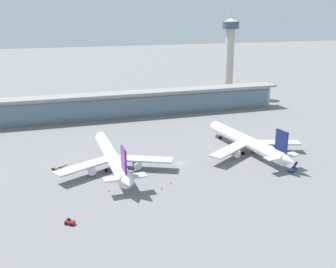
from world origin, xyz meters
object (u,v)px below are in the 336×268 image
object	(u,v)px
service_truck_by_tail_grey	(132,172)
control_tower	(230,51)
service_truck_near_nose_olive	(276,145)
service_truck_mid_apron_blue	(293,169)
service_truck_on_taxiway_olive	(58,168)
safety_cone_delta	(162,188)
service_truck_at_far_stand_red	(70,222)
airliner_centre_stand	(247,142)
safety_cone_alpha	(128,186)
safety_cone_bravo	(109,190)
safety_cone_charlie	(171,183)
service_truck_under_wing_red	(249,142)
airliner_left_stand	(112,157)

from	to	relation	value
service_truck_by_tail_grey	control_tower	xyz separation A→B (m)	(101.28, 121.92, 33.11)
service_truck_near_nose_olive	control_tower	distance (m)	118.76
service_truck_mid_apron_blue	service_truck_on_taxiway_olive	bearing A→B (deg)	161.56
safety_cone_delta	service_truck_at_far_stand_red	bearing A→B (deg)	-155.32
airliner_centre_stand	service_truck_on_taxiway_olive	distance (m)	82.84
service_truck_by_tail_grey	safety_cone_alpha	xyz separation A→B (m)	(-4.22, -11.43, -0.56)
service_truck_near_nose_olive	control_tower	bearing A→B (deg)	75.50
control_tower	service_truck_at_far_stand_red	bearing A→B (deg)	-129.69
airliner_centre_stand	safety_cone_bravo	bearing A→B (deg)	-162.61
service_truck_mid_apron_blue	safety_cone_charlie	size ratio (longest dim) A/B	9.09
service_truck_under_wing_red	safety_cone_charlie	bearing A→B (deg)	-147.21
service_truck_under_wing_red	control_tower	world-z (taller)	control_tower
service_truck_near_nose_olive	safety_cone_delta	size ratio (longest dim) A/B	9.84
airliner_centre_stand	service_truck_at_far_stand_red	xyz separation A→B (m)	(-81.43, -39.96, -4.36)
service_truck_at_far_stand_red	safety_cone_bravo	bearing A→B (deg)	51.75
safety_cone_alpha	safety_cone_charlie	size ratio (longest dim) A/B	1.00
service_truck_under_wing_red	service_truck_on_taxiway_olive	bearing A→B (deg)	-176.22
service_truck_near_nose_olive	safety_cone_delta	world-z (taller)	service_truck_near_nose_olive
service_truck_at_far_stand_red	service_truck_on_taxiway_olive	bearing A→B (deg)	91.44
safety_cone_charlie	service_truck_by_tail_grey	bearing A→B (deg)	129.52
service_truck_under_wing_red	service_truck_mid_apron_blue	xyz separation A→B (m)	(-0.14, -35.88, -0.07)
airliner_left_stand	service_truck_under_wing_red	xyz separation A→B (m)	(68.68, 11.96, -4.36)
service_truck_under_wing_red	safety_cone_bravo	bearing A→B (deg)	-156.63
service_truck_mid_apron_blue	service_truck_on_taxiway_olive	distance (m)	94.64
service_truck_on_taxiway_olive	safety_cone_delta	bearing A→B (deg)	-40.49
service_truck_mid_apron_blue	safety_cone_bravo	world-z (taller)	service_truck_mid_apron_blue
service_truck_mid_apron_blue	safety_cone_delta	world-z (taller)	service_truck_mid_apron_blue
service_truck_on_taxiway_olive	service_truck_by_tail_grey	bearing A→B (deg)	-24.73
service_truck_at_far_stand_red	safety_cone_bravo	size ratio (longest dim) A/B	4.72
service_truck_mid_apron_blue	service_truck_at_far_stand_red	xyz separation A→B (m)	(-88.65, -15.14, 0.07)
service_truck_by_tail_grey	control_tower	bearing A→B (deg)	50.28
service_truck_mid_apron_blue	safety_cone_alpha	distance (m)	66.43
service_truck_under_wing_red	service_truck_mid_apron_blue	bearing A→B (deg)	-90.22
service_truck_on_taxiway_olive	safety_cone_delta	size ratio (longest dim) A/B	9.36
safety_cone_alpha	safety_cone_delta	world-z (taller)	same
safety_cone_charlie	service_truck_near_nose_olive	bearing A→B (deg)	22.52
service_truck_near_nose_olive	service_truck_at_far_stand_red	distance (m)	108.62
safety_cone_alpha	airliner_centre_stand	bearing A→B (deg)	17.97
safety_cone_delta	airliner_left_stand	bearing A→B (deg)	119.72
safety_cone_bravo	safety_cone_charlie	xyz separation A→B (m)	(23.00, -0.81, 0.00)
safety_cone_bravo	safety_cone_delta	xyz separation A→B (m)	(18.45, -3.76, 0.00)
airliner_centre_stand	service_truck_near_nose_olive	bearing A→B (deg)	12.02
safety_cone_charlie	control_tower	bearing A→B (deg)	56.52
service_truck_on_taxiway_olive	service_truck_at_far_stand_red	size ratio (longest dim) A/B	1.98
service_truck_by_tail_grey	service_truck_near_nose_olive	bearing A→B (deg)	9.00
airliner_left_stand	control_tower	bearing A→B (deg)	46.87
airliner_centre_stand	safety_cone_delta	size ratio (longest dim) A/B	89.07
service_truck_at_far_stand_red	safety_cone_alpha	xyz separation A→B (m)	(22.46, 20.84, -0.56)
service_truck_near_nose_olive	safety_cone_charlie	distance (m)	66.33
airliner_left_stand	safety_cone_charlie	size ratio (longest dim) A/B	88.92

